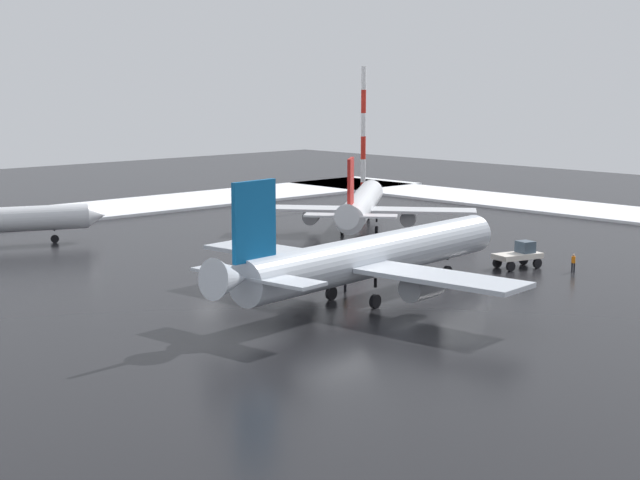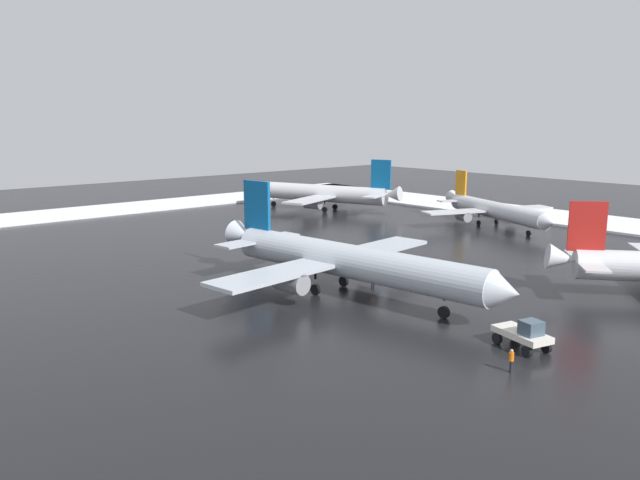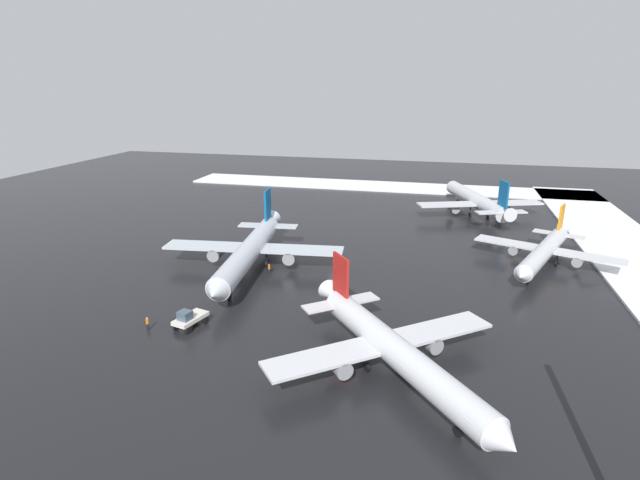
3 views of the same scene
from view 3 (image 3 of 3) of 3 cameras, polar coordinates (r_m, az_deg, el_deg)
The scene contains 9 objects.
ground_plane at distance 84.40m, azimuth 1.91°, elevation -2.79°, with size 240.00×240.00×0.00m, color black.
snow_bank_right at distance 148.24m, azimuth 7.36°, elevation 6.10°, with size 14.00×116.00×0.38m, color white.
airplane_distant_tail at distance 81.08m, azimuth -8.02°, elevation -1.17°, with size 36.16×30.09×10.74m.
airplane_foreground_jet at distance 53.05m, azimuth 8.42°, elevation -12.25°, with size 26.82×24.38×9.60m.
airplane_parked_starboard at distance 120.77m, azimuth 17.45°, elevation 4.35°, with size 33.33×28.16×10.25m.
airplane_parked_portside at distance 90.27m, azimuth 24.28°, elevation -1.13°, with size 27.42×23.23×8.52m.
pushback_tug at distance 65.05m, azimuth -14.74°, elevation -8.63°, with size 5.00×3.28×2.50m.
ground_crew_by_nose_gear at distance 66.07m, azimuth -19.12°, elevation -8.94°, with size 0.36×0.36×1.71m.
ground_crew_near_tug at distance 80.29m, azimuth -5.84°, elevation -3.23°, with size 0.36×0.36×1.71m.
Camera 3 is at (-77.42, -16.25, 29.42)m, focal length 28.00 mm.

